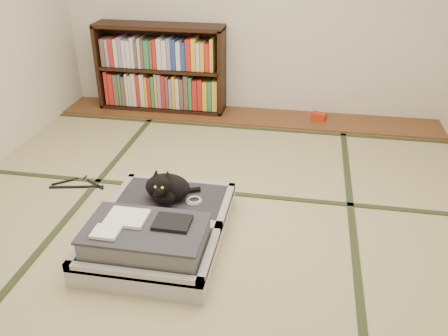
# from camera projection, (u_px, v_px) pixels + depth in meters

# --- Properties ---
(floor) EXTENTS (4.50, 4.50, 0.00)m
(floor) POSITION_uv_depth(u_px,v_px,m) (208.00, 221.00, 3.35)
(floor) COLOR #C5B983
(floor) RESTS_ON ground
(wood_strip) EXTENTS (4.00, 0.50, 0.02)m
(wood_strip) POSITION_uv_depth(u_px,v_px,m) (247.00, 116.00, 5.08)
(wood_strip) COLOR brown
(wood_strip) RESTS_ON ground
(red_item) EXTENTS (0.17, 0.14, 0.07)m
(red_item) POSITION_uv_depth(u_px,v_px,m) (319.00, 116.00, 4.96)
(red_item) COLOR red
(red_item) RESTS_ON wood_strip
(room_shell) EXTENTS (4.50, 4.50, 4.50)m
(room_shell) POSITION_uv_depth(u_px,v_px,m) (204.00, 6.00, 2.66)
(room_shell) COLOR white
(room_shell) RESTS_ON ground
(tatami_borders) EXTENTS (4.00, 4.50, 0.01)m
(tatami_borders) POSITION_uv_depth(u_px,v_px,m) (221.00, 186.00, 3.77)
(tatami_borders) COLOR #2D381E
(tatami_borders) RESTS_ON ground
(bookcase) EXTENTS (1.37, 0.31, 0.92)m
(bookcase) POSITION_uv_depth(u_px,v_px,m) (161.00, 70.00, 5.08)
(bookcase) COLOR black
(bookcase) RESTS_ON wood_strip
(suitcase) EXTENTS (0.81, 1.08, 0.32)m
(suitcase) POSITION_uv_depth(u_px,v_px,m) (158.00, 231.00, 3.05)
(suitcase) COLOR silver
(suitcase) RESTS_ON floor
(cat) EXTENTS (0.36, 0.36, 0.29)m
(cat) POSITION_uv_depth(u_px,v_px,m) (167.00, 188.00, 3.24)
(cat) COLOR black
(cat) RESTS_ON suitcase
(cable_coil) EXTENTS (0.11, 0.11, 0.03)m
(cable_coil) POSITION_uv_depth(u_px,v_px,m) (194.00, 200.00, 3.28)
(cable_coil) COLOR white
(cable_coil) RESTS_ON suitcase
(hanger) EXTENTS (0.44, 0.24, 0.01)m
(hanger) POSITION_uv_depth(u_px,v_px,m) (78.00, 185.00, 3.79)
(hanger) COLOR black
(hanger) RESTS_ON floor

